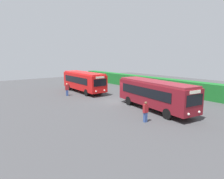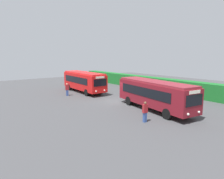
{
  "view_description": "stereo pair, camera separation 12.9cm",
  "coord_description": "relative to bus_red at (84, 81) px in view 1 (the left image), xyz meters",
  "views": [
    {
      "loc": [
        19.05,
        -15.53,
        5.66
      ],
      "look_at": [
        -1.26,
        0.29,
        1.3
      ],
      "focal_mm": 31.95,
      "sensor_mm": 36.0,
      "label": 1
    },
    {
      "loc": [
        19.13,
        -15.43,
        5.66
      ],
      "look_at": [
        -1.26,
        0.29,
        1.3
      ],
      "focal_mm": 31.95,
      "sensor_mm": 36.0,
      "label": 2
    }
  ],
  "objects": [
    {
      "name": "ground_plane",
      "position": [
        8.11,
        0.01,
        -1.81
      ],
      "size": [
        64.0,
        64.0,
        0.0
      ],
      "primitive_type": "plane",
      "color": "#424244"
    },
    {
      "name": "bus_maroon",
      "position": [
        13.71,
        0.61,
        -0.03
      ],
      "size": [
        10.18,
        3.82,
        3.08
      ],
      "rotation": [
        0.0,
        0.0,
        -0.14
      ],
      "color": "maroon",
      "rests_on": "ground_plane"
    },
    {
      "name": "person_center",
      "position": [
        2.33,
        1.99,
        -0.83
      ],
      "size": [
        0.38,
        0.47,
        1.84
      ],
      "rotation": [
        0.0,
        0.0,
        0.36
      ],
      "color": "#334C8C",
      "rests_on": "ground_plane"
    },
    {
      "name": "hedge_row",
      "position": [
        8.11,
        10.16,
        -0.74
      ],
      "size": [
        44.0,
        1.74,
        2.14
      ],
      "primitive_type": "cube",
      "color": "#196525",
      "rests_on": "ground_plane"
    },
    {
      "name": "person_left",
      "position": [
        1.05,
        -3.34,
        -0.86
      ],
      "size": [
        0.36,
        0.52,
        1.81
      ],
      "rotation": [
        0.0,
        0.0,
        2.9
      ],
      "color": "#334C8C",
      "rests_on": "ground_plane"
    },
    {
      "name": "bus_red",
      "position": [
        0.0,
        0.0,
        0.0
      ],
      "size": [
        9.83,
        2.84,
        3.14
      ],
      "rotation": [
        0.0,
        0.0,
        -0.04
      ],
      "color": "red",
      "rests_on": "ground_plane"
    },
    {
      "name": "person_right",
      "position": [
        15.89,
        -3.09,
        -0.85
      ],
      "size": [
        0.31,
        0.46,
        1.82
      ],
      "rotation": [
        0.0,
        0.0,
        3.03
      ],
      "color": "#334C8C",
      "rests_on": "ground_plane"
    }
  ]
}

